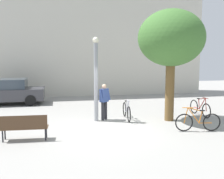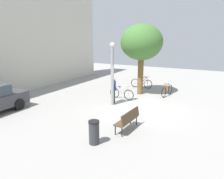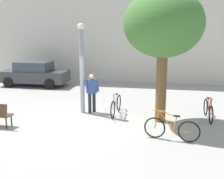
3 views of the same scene
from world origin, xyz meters
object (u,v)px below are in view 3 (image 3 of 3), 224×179
Objects in this scene: plaza_tree at (163,25)px; bicycle_orange at (171,129)px; bicycle_silver at (116,105)px; parked_car_charcoal at (34,74)px; person_by_lamppost at (92,91)px; bicycle_red at (208,110)px; lamppost at (82,66)px.

bicycle_orange is (0.40, -1.89, -3.32)m from plaza_tree.
parked_car_charcoal reaches higher than bicycle_silver.
person_by_lamppost reaches higher than bicycle_red.
bicycle_orange is (3.71, -2.42, -1.66)m from lamppost.
parked_car_charcoal is at bearing 135.57° from person_by_lamppost.
person_by_lamppost is 4.05m from plaza_tree.
bicycle_red is at bearing -0.44° from person_by_lamppost.
bicycle_red is (1.88, 0.60, -3.32)m from plaza_tree.
bicycle_red is (5.19, 0.07, -1.66)m from lamppost.
person_by_lamppost is 0.40× the size of parked_car_charcoal.
parked_car_charcoal is (-9.89, 5.02, 0.39)m from bicycle_red.
bicycle_orange is at bearing -41.80° from parked_car_charcoal.
bicycle_red is 2.90m from bicycle_orange.
lamppost is 0.75× the size of plaza_tree.
person_by_lamppost is 4.84m from bicycle_red.
lamppost is at bearing 170.94° from plaza_tree.
bicycle_red is 11.10m from parked_car_charcoal.
plaza_tree reaches higher than person_by_lamppost.
plaza_tree is at bearing -35.07° from parked_car_charcoal.
parked_car_charcoal reaches higher than bicycle_red.
person_by_lamppost is 0.92× the size of bicycle_silver.
plaza_tree reaches higher than bicycle_red.
plaza_tree is at bearing -17.71° from bicycle_silver.
plaza_tree reaches higher than bicycle_orange.
person_by_lamppost reaches higher than bicycle_orange.
lamppost is 2.10× the size of bicycle_orange.
plaza_tree is at bearing -9.06° from lamppost.
bicycle_red is at bearing -26.94° from parked_car_charcoal.
lamppost is 2.20m from bicycle_silver.
bicycle_orange and bicycle_silver have the same top height.
bicycle_silver is at bearing -2.17° from person_by_lamppost.
parked_car_charcoal is (-8.01, 5.62, -2.92)m from plaza_tree.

